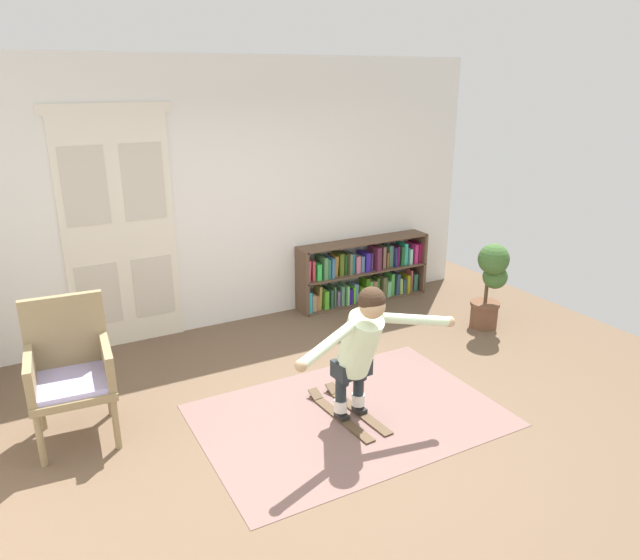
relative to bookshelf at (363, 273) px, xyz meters
name	(u,v)px	position (x,y,z in m)	size (l,w,h in m)	color
ground_plane	(360,427)	(-1.55, -2.39, -0.36)	(7.20, 7.20, 0.00)	brown
back_wall	(236,195)	(-1.55, 0.21, 1.09)	(6.00, 0.10, 2.90)	silver
double_door	(120,230)	(-2.82, 0.15, 0.87)	(1.22, 0.05, 2.45)	silver
rug	(349,415)	(-1.53, -2.20, -0.36)	(2.45, 1.68, 0.01)	#785B55
bookshelf	(363,273)	(0.00, 0.00, 0.00)	(1.74, 0.30, 0.79)	brown
wicker_chair	(70,367)	(-3.55, -1.39, 0.22)	(0.64, 0.64, 1.10)	#8D7955
potted_plant	(491,276)	(0.75, -1.40, 0.26)	(0.38, 0.43, 1.00)	brown
skis_pair	(347,411)	(-1.53, -2.17, -0.34)	(0.33, 0.88, 0.07)	brown
person_skier	(361,343)	(-1.52, -2.34, 0.36)	(1.48, 0.60, 1.15)	white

